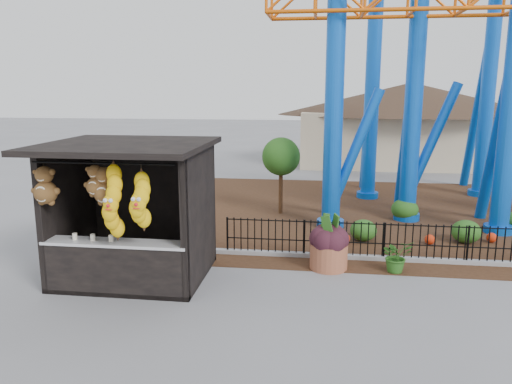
# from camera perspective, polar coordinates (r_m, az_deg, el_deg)

# --- Properties ---
(ground) EXTENTS (120.00, 120.00, 0.00)m
(ground) POSITION_cam_1_polar(r_m,az_deg,el_deg) (10.30, 0.21, -12.72)
(ground) COLOR slate
(ground) RESTS_ON ground
(mulch_bed) EXTENTS (18.00, 12.00, 0.02)m
(mulch_bed) POSITION_cam_1_polar(r_m,az_deg,el_deg) (18.02, 16.39, -2.40)
(mulch_bed) COLOR #331E11
(mulch_bed) RESTS_ON ground
(curb) EXTENTS (18.00, 0.18, 0.12)m
(curb) POSITION_cam_1_polar(r_m,az_deg,el_deg) (13.28, 19.54, -7.41)
(curb) COLOR gray
(curb) RESTS_ON ground
(prize_booth) EXTENTS (3.50, 3.40, 3.12)m
(prize_booth) POSITION_cam_1_polar(r_m,az_deg,el_deg) (11.38, -14.43, -2.53)
(prize_booth) COLOR black
(prize_booth) RESTS_ON ground
(picket_fence) EXTENTS (12.20, 0.06, 1.00)m
(picket_fence) POSITION_cam_1_polar(r_m,az_deg,el_deg) (13.37, 23.46, -5.61)
(picket_fence) COLOR black
(picket_fence) RESTS_ON ground
(roller_coaster) EXTENTS (11.00, 6.37, 10.82)m
(roller_coaster) POSITION_cam_1_polar(r_m,az_deg,el_deg) (18.08, 21.19, 17.91)
(roller_coaster) COLOR blue
(roller_coaster) RESTS_ON ground
(terracotta_planter) EXTENTS (1.19, 1.19, 0.62)m
(terracotta_planter) POSITION_cam_1_polar(r_m,az_deg,el_deg) (12.22, 8.30, -7.28)
(terracotta_planter) COLOR #995337
(terracotta_planter) RESTS_ON ground
(planter_foliage) EXTENTS (0.70, 0.70, 0.64)m
(planter_foliage) POSITION_cam_1_polar(r_m,az_deg,el_deg) (12.03, 8.38, -4.44)
(planter_foliage) COLOR black
(planter_foliage) RESTS_ON terracotta_planter
(potted_plant) EXTENTS (0.90, 0.85, 0.80)m
(potted_plant) POSITION_cam_1_polar(r_m,az_deg,el_deg) (12.29, 15.75, -7.04)
(potted_plant) COLOR #1A5218
(potted_plant) RESTS_ON ground
(landscaping) EXTENTS (7.15, 3.70, 0.70)m
(landscaping) POSITION_cam_1_polar(r_m,az_deg,el_deg) (15.93, 20.31, -3.34)
(landscaping) COLOR #224D16
(landscaping) RESTS_ON mulch_bed
(pavilion) EXTENTS (15.00, 15.00, 4.80)m
(pavilion) POSITION_cam_1_polar(r_m,az_deg,el_deg) (29.70, 17.21, 8.92)
(pavilion) COLOR #BFAD8C
(pavilion) RESTS_ON ground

